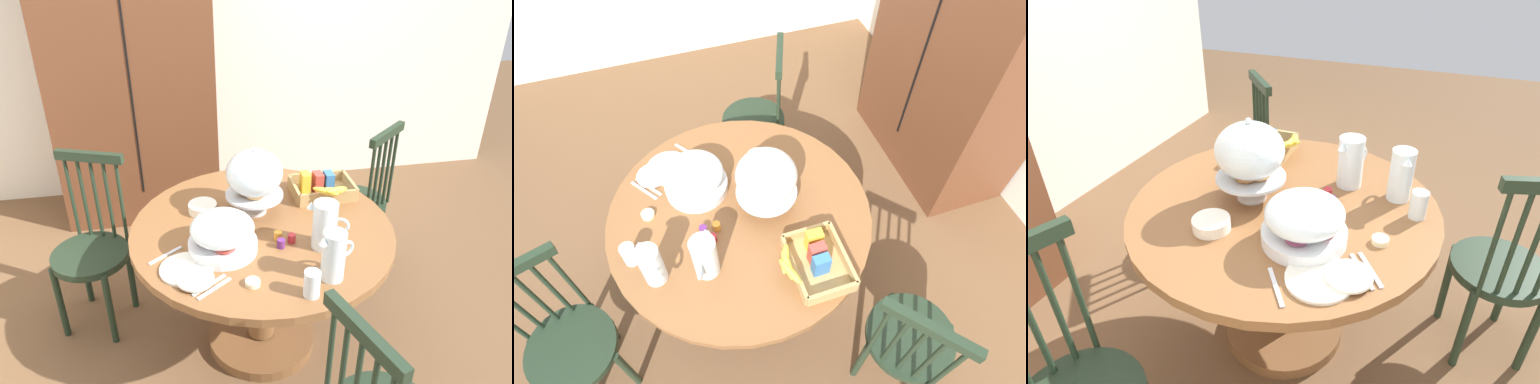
% 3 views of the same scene
% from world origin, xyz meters
% --- Properties ---
extents(ground_plane, '(10.00, 10.00, 0.00)m').
position_xyz_m(ground_plane, '(0.00, 0.00, 0.00)').
color(ground_plane, brown).
extents(wooden_armoire, '(1.18, 0.60, 1.96)m').
position_xyz_m(wooden_armoire, '(-0.66, 1.50, 0.98)').
color(wooden_armoire, brown).
rests_on(wooden_armoire, ground_plane).
extents(dining_table, '(1.23, 1.23, 0.74)m').
position_xyz_m(dining_table, '(-0.05, -0.06, 0.53)').
color(dining_table, brown).
rests_on(dining_table, ground_plane).
extents(windsor_chair_near_window, '(0.47, 0.47, 0.97)m').
position_xyz_m(windsor_chair_near_window, '(0.67, 0.51, 0.45)').
color(windsor_chair_near_window, '#1E2D1E').
rests_on(windsor_chair_near_window, ground_plane).
extents(windsor_chair_by_cabinet, '(0.43, 0.43, 0.97)m').
position_xyz_m(windsor_chair_by_cabinet, '(-0.90, 0.29, 0.45)').
color(windsor_chair_by_cabinet, '#1E2D1E').
rests_on(windsor_chair_by_cabinet, ground_plane).
extents(windsor_chair_facing_door, '(0.42, 0.42, 0.97)m').
position_xyz_m(windsor_chair_facing_door, '(0.20, -0.93, 0.45)').
color(windsor_chair_facing_door, '#1E2D1E').
rests_on(windsor_chair_facing_door, ground_plane).
extents(pastry_stand_with_dome, '(0.28, 0.28, 0.34)m').
position_xyz_m(pastry_stand_with_dome, '(-0.06, 0.08, 0.94)').
color(pastry_stand_with_dome, silver).
rests_on(pastry_stand_with_dome, dining_table).
extents(fruit_platter_covered, '(0.30, 0.30, 0.18)m').
position_xyz_m(fruit_platter_covered, '(-0.25, -0.21, 0.83)').
color(fruit_platter_covered, silver).
rests_on(fruit_platter_covered, dining_table).
extents(orange_juice_pitcher, '(0.17, 0.09, 0.21)m').
position_xyz_m(orange_juice_pitcher, '(0.15, -0.47, 0.84)').
color(orange_juice_pitcher, silver).
rests_on(orange_juice_pitcher, dining_table).
extents(milk_pitcher, '(0.18, 0.11, 0.22)m').
position_xyz_m(milk_pitcher, '(0.18, -0.26, 0.84)').
color(milk_pitcher, silver).
rests_on(milk_pitcher, dining_table).
extents(cereal_basket, '(0.32, 0.30, 0.12)m').
position_xyz_m(cereal_basket, '(0.31, 0.17, 0.78)').
color(cereal_basket, tan).
rests_on(cereal_basket, dining_table).
extents(china_plate_large, '(0.22, 0.22, 0.01)m').
position_xyz_m(china_plate_large, '(-0.42, -0.32, 0.75)').
color(china_plate_large, white).
rests_on(china_plate_large, dining_table).
extents(china_plate_small, '(0.15, 0.15, 0.01)m').
position_xyz_m(china_plate_small, '(-0.39, -0.40, 0.76)').
color(china_plate_small, white).
rests_on(china_plate_small, china_plate_large).
extents(cereal_bowl, '(0.14, 0.14, 0.04)m').
position_xyz_m(cereal_bowl, '(-0.31, 0.12, 0.76)').
color(cereal_bowl, white).
rests_on(cereal_bowl, dining_table).
extents(drinking_glass, '(0.06, 0.06, 0.11)m').
position_xyz_m(drinking_glass, '(0.04, -0.56, 0.80)').
color(drinking_glass, silver).
rests_on(drinking_glass, dining_table).
extents(butter_dish, '(0.06, 0.06, 0.02)m').
position_xyz_m(butter_dish, '(-0.17, -0.46, 0.75)').
color(butter_dish, beige).
rests_on(butter_dish, dining_table).
extents(jam_jar_strawberry, '(0.04, 0.04, 0.04)m').
position_xyz_m(jam_jar_strawberry, '(0.06, -0.21, 0.76)').
color(jam_jar_strawberry, '#B7282D').
rests_on(jam_jar_strawberry, dining_table).
extents(jam_jar_apricot, '(0.04, 0.04, 0.04)m').
position_xyz_m(jam_jar_apricot, '(0.00, -0.18, 0.76)').
color(jam_jar_apricot, orange).
rests_on(jam_jar_apricot, dining_table).
extents(jam_jar_grape, '(0.04, 0.04, 0.04)m').
position_xyz_m(jam_jar_grape, '(0.00, -0.24, 0.76)').
color(jam_jar_grape, '#5B2366').
rests_on(jam_jar_grape, dining_table).
extents(table_knife, '(0.15, 0.11, 0.01)m').
position_xyz_m(table_knife, '(-0.34, -0.43, 0.74)').
color(table_knife, silver).
rests_on(table_knife, dining_table).
extents(dinner_fork, '(0.15, 0.11, 0.01)m').
position_xyz_m(dinner_fork, '(-0.32, -0.46, 0.74)').
color(dinner_fork, silver).
rests_on(dinner_fork, dining_table).
extents(soup_spoon, '(0.15, 0.11, 0.01)m').
position_xyz_m(soup_spoon, '(-0.50, -0.21, 0.74)').
color(soup_spoon, silver).
rests_on(soup_spoon, dining_table).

